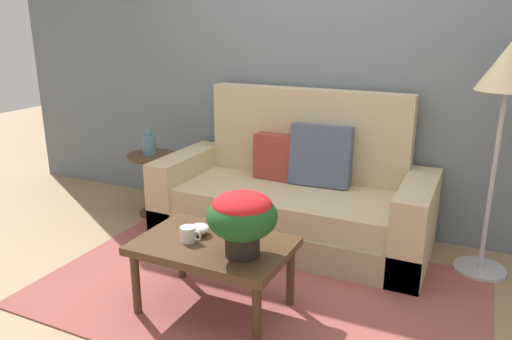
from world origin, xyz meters
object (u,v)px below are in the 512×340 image
Objects in this scene: floor_lamp at (507,86)px; potted_plant at (242,216)px; couch at (294,198)px; coffee_mug at (189,234)px; table_vase at (149,144)px; coffee_table at (214,251)px; snack_bowl at (199,229)px; side_table at (153,173)px.

potted_plant is at bearing -133.52° from floor_lamp.
floor_lamp is (1.37, 0.03, 0.95)m from couch.
couch reaches higher than coffee_mug.
table_vase is (-1.32, -0.07, 0.31)m from couch.
snack_bowl reaches higher than coffee_table.
table_vase is at bearing -177.87° from floor_lamp.
side_table is 0.35× the size of floor_lamp.
coffee_mug reaches higher than coffee_table.
potted_plant is at bearing -19.65° from snack_bowl.
coffee_table is 6.96× the size of snack_bowl.
couch is at bearing 3.09° from table_vase.
floor_lamp is (1.42, 1.19, 0.89)m from coffee_table.
coffee_table is at bearing -139.99° from floor_lamp.
table_vase is at bearing 134.74° from coffee_mug.
coffee_table is 0.17m from snack_bowl.
side_table is 2.83m from floor_lamp.
floor_lamp is 12.18× the size of snack_bowl.
snack_bowl is at bearing -42.80° from side_table.
table_vase is (-1.27, 1.09, 0.26)m from coffee_table.
coffee_mug is (-0.36, 0.02, -0.18)m from potted_plant.
coffee_mug is 1.61m from table_vase.
couch reaches higher than coffee_table.
coffee_mug reaches higher than snack_bowl.
side_table is 1.45× the size of potted_plant.
side_table is at bearing -178.05° from floor_lamp.
couch is 3.78× the size of side_table.
coffee_mug is 1.05× the size of snack_bowl.
snack_bowl is (1.13, -1.04, 0.10)m from side_table.
couch is at bearing 2.73° from side_table.
side_table is 1.54m from snack_bowl.
coffee_table is at bearing -92.44° from couch.
floor_lamp reaches higher than table_vase.
couch is at bearing 98.03° from potted_plant.
coffee_mug is (-1.56, -1.24, -0.80)m from floor_lamp.
couch is 9.16× the size of table_vase.
floor_lamp is 11.61× the size of coffee_mug.
floor_lamp is 6.83× the size of table_vase.
potted_plant is (0.22, -0.07, 0.28)m from coffee_table.
snack_bowl is 0.56× the size of table_vase.
side_table reaches higher than snack_bowl.
couch is 1.34× the size of floor_lamp.
floor_lamp is 1.84m from potted_plant.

